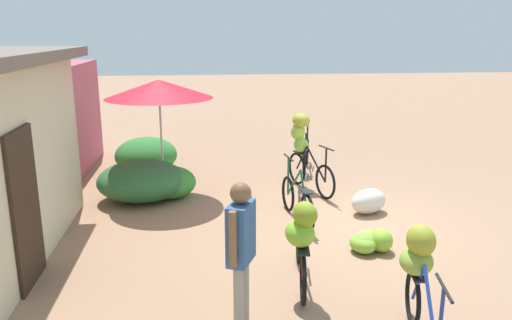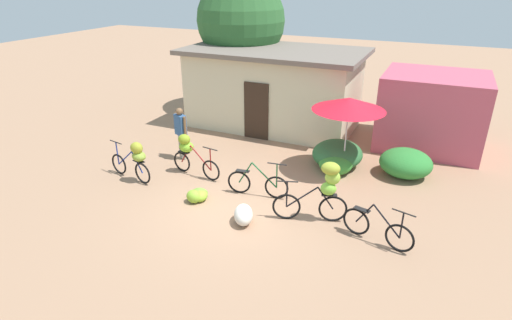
% 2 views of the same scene
% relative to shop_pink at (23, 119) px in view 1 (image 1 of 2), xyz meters
% --- Properties ---
extents(ground_plane, '(60.00, 60.00, 0.00)m').
position_rel_shop_pink_xyz_m(ground_plane, '(-4.03, -6.31, -1.22)').
color(ground_plane, '#A0785B').
extents(shop_pink, '(3.20, 2.80, 2.44)m').
position_rel_shop_pink_xyz_m(shop_pink, '(0.00, 0.00, 0.00)').
color(shop_pink, '#C04F65').
rests_on(shop_pink, ground).
extents(hedge_bush_front_left, '(1.50, 1.68, 0.75)m').
position_rel_shop_pink_xyz_m(hedge_bush_front_left, '(-2.36, -2.84, -0.84)').
color(hedge_bush_front_left, '#2E6737').
rests_on(hedge_bush_front_left, ground).
extents(hedge_bush_front_right, '(0.99, 0.98, 0.60)m').
position_rel_shop_pink_xyz_m(hedge_bush_front_right, '(-2.27, -3.37, -0.92)').
color(hedge_bush_front_right, '#398D35').
rests_on(hedge_bush_front_right, ground).
extents(hedge_bush_mid, '(0.90, 0.85, 0.61)m').
position_rel_shop_pink_xyz_m(hedge_bush_mid, '(-0.58, -2.58, -0.91)').
color(hedge_bush_mid, '#247537').
rests_on(hedge_bush_mid, ground).
extents(hedge_bush_by_door, '(1.48, 1.39, 0.80)m').
position_rel_shop_pink_xyz_m(hedge_bush_by_door, '(-0.40, -2.73, -0.82)').
color(hedge_bush_by_door, '#2F8034').
rests_on(hedge_bush_by_door, ground).
extents(market_umbrella, '(2.04, 2.04, 2.26)m').
position_rel_shop_pink_xyz_m(market_umbrella, '(-2.08, -3.22, 0.86)').
color(market_umbrella, beige).
rests_on(market_umbrella, ground).
extents(bicycle_leftmost, '(1.62, 0.50, 1.20)m').
position_rel_shop_pink_xyz_m(bicycle_leftmost, '(-7.22, -6.18, -0.52)').
color(bicycle_leftmost, black).
rests_on(bicycle_leftmost, ground).
extents(bicycle_near_pile, '(1.68, 0.44, 1.20)m').
position_rel_shop_pink_xyz_m(bicycle_near_pile, '(-6.11, -5.16, -0.51)').
color(bicycle_near_pile, black).
rests_on(bicycle_near_pile, ground).
extents(bicycle_center_loaded, '(1.65, 0.28, 1.00)m').
position_rel_shop_pink_xyz_m(bicycle_center_loaded, '(-3.78, -5.56, -0.87)').
color(bicycle_center_loaded, black).
rests_on(bicycle_center_loaded, ground).
extents(bicycle_by_shop, '(1.68, 0.68, 1.53)m').
position_rel_shop_pink_xyz_m(bicycle_by_shop, '(-1.90, -6.04, -0.32)').
color(bicycle_by_shop, black).
rests_on(bicycle_by_shop, ground).
extents(bicycle_rightmost, '(1.59, 0.48, 0.95)m').
position_rel_shop_pink_xyz_m(bicycle_rightmost, '(-0.58, -6.38, -0.87)').
color(bicycle_rightmost, black).
rests_on(bicycle_rightmost, ground).
extents(banana_pile_on_ground, '(0.58, 0.70, 0.34)m').
position_rel_shop_pink_xyz_m(banana_pile_on_ground, '(-5.08, -6.40, -1.08)').
color(banana_pile_on_ground, '#86B831').
rests_on(banana_pile_on_ground, ground).
extents(produce_sack, '(0.70, 0.82, 0.44)m').
position_rel_shop_pink_xyz_m(produce_sack, '(-3.55, -6.89, -1.00)').
color(produce_sack, silver).
rests_on(produce_sack, ground).
extents(person_vendor, '(0.54, 0.34, 1.67)m').
position_rel_shop_pink_xyz_m(person_vendor, '(-6.91, -4.36, -0.20)').
color(person_vendor, gray).
rests_on(person_vendor, ground).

